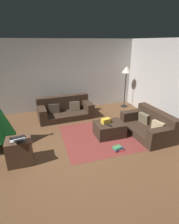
{
  "coord_description": "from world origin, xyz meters",
  "views": [
    {
      "loc": [
        -0.75,
        -3.59,
        2.51
      ],
      "look_at": [
        0.56,
        0.62,
        0.75
      ],
      "focal_mm": 28.58,
      "sensor_mm": 36.0,
      "label": 1
    }
  ],
  "objects": [
    {
      "name": "area_rug",
      "position": [
        1.12,
        0.54,
        0.0
      ],
      "size": [
        2.6,
        2.0,
        0.01
      ],
      "primitive_type": "cube",
      "color": "maroon",
      "rests_on": "ground_plane"
    },
    {
      "name": "rear_partition",
      "position": [
        0.0,
        3.14,
        1.3
      ],
      "size": [
        6.4,
        0.12,
        2.6
      ],
      "primitive_type": "cube",
      "color": "#BCB7B2",
      "rests_on": "ground_plane"
    },
    {
      "name": "ottoman",
      "position": [
        1.12,
        0.54,
        0.19
      ],
      "size": [
        0.79,
        0.62,
        0.39
      ],
      "primitive_type": "cube",
      "color": "#332319",
      "rests_on": "ground_plane"
    },
    {
      "name": "couch_left",
      "position": [
        0.15,
        2.26,
        0.27
      ],
      "size": [
        1.9,
        1.01,
        0.71
      ],
      "rotation": [
        0.0,
        0.0,
        3.21
      ],
      "color": "#332319",
      "rests_on": "ground_plane"
    },
    {
      "name": "couch_right",
      "position": [
        2.25,
        0.27,
        0.27
      ],
      "size": [
        0.95,
        1.58,
        0.69
      ],
      "rotation": [
        0.0,
        0.0,
        1.62
      ],
      "color": "#332319",
      "rests_on": "ground_plane"
    },
    {
      "name": "side_table",
      "position": [
        -1.23,
        -0.02,
        0.29
      ],
      "size": [
        0.52,
        0.44,
        0.58
      ],
      "primitive_type": "cube",
      "color": "#4C3323",
      "rests_on": "ground_plane"
    },
    {
      "name": "laptop",
      "position": [
        -1.22,
        -0.08,
        0.64
      ],
      "size": [
        0.36,
        0.42,
        0.17
      ],
      "color": "silver",
      "rests_on": "side_table"
    },
    {
      "name": "book_stack",
      "position": [
        1.03,
        -0.22,
        0.05
      ],
      "size": [
        0.29,
        0.23,
        0.1
      ],
      "color": "#B7332D",
      "rests_on": "ground_plane"
    },
    {
      "name": "ground_plane",
      "position": [
        0.0,
        0.0,
        0.0
      ],
      "size": [
        6.4,
        6.4,
        0.0
      ],
      "primitive_type": "plane",
      "color": "brown"
    },
    {
      "name": "tv_remote",
      "position": [
        1.04,
        0.38,
        0.4
      ],
      "size": [
        0.11,
        0.17,
        0.02
      ],
      "primitive_type": "cube",
      "rotation": [
        0.0,
        0.0,
        0.42
      ],
      "color": "black",
      "rests_on": "ottoman"
    },
    {
      "name": "corner_lamp",
      "position": [
        2.66,
        2.6,
        1.38
      ],
      "size": [
        0.36,
        0.36,
        1.62
      ],
      "color": "black",
      "rests_on": "ground_plane"
    },
    {
      "name": "gift_box",
      "position": [
        1.02,
        0.57,
        0.45
      ],
      "size": [
        0.28,
        0.2,
        0.13
      ],
      "primitive_type": "cube",
      "rotation": [
        0.0,
        0.0,
        0.25
      ],
      "color": "gold",
      "rests_on": "ottoman"
    }
  ]
}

